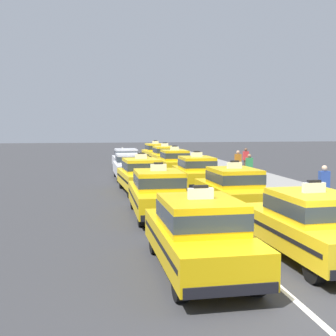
{
  "coord_description": "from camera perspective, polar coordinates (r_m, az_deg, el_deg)",
  "views": [
    {
      "loc": [
        -3.57,
        -7.04,
        3.22
      ],
      "look_at": [
        -0.39,
        12.65,
        1.3
      ],
      "focal_mm": 46.11,
      "sensor_mm": 36.0,
      "label": 1
    }
  ],
  "objects": [
    {
      "name": "ground_plane",
      "position": [
        8.52,
        17.13,
        -16.97
      ],
      "size": [
        160.0,
        160.0,
        0.0
      ],
      "primitive_type": "plane",
      "color": "#353538"
    },
    {
      "name": "lane_stripe_left_right",
      "position": [
        27.46,
        -1.63,
        -1.23
      ],
      "size": [
        0.14,
        80.0,
        0.01
      ],
      "primitive_type": "cube",
      "color": "silver",
      "rests_on": "ground"
    },
    {
      "name": "sidewalk_curb",
      "position": [
        24.07,
        13.32,
        -2.15
      ],
      "size": [
        4.0,
        90.0,
        0.15
      ],
      "primitive_type": "cube",
      "color": "gray",
      "rests_on": "ground"
    },
    {
      "name": "taxi_left_nearest",
      "position": [
        9.63,
        4.13,
        -8.6
      ],
      "size": [
        1.91,
        4.6,
        1.96
      ],
      "color": "black",
      "rests_on": "ground"
    },
    {
      "name": "taxi_left_second",
      "position": [
        15.43,
        -1.32,
        -3.23
      ],
      "size": [
        1.84,
        4.57,
        1.96
      ],
      "color": "black",
      "rests_on": "ground"
    },
    {
      "name": "taxi_left_third",
      "position": [
        21.13,
        -3.62,
        -0.87
      ],
      "size": [
        2.11,
        4.67,
        1.96
      ],
      "color": "black",
      "rests_on": "ground"
    },
    {
      "name": "sedan_left_fourth",
      "position": [
        26.5,
        -5.15,
        0.35
      ],
      "size": [
        1.86,
        4.34,
        1.58
      ],
      "color": "black",
      "rests_on": "ground"
    },
    {
      "name": "sedan_left_fifth",
      "position": [
        32.06,
        -5.59,
        1.24
      ],
      "size": [
        1.92,
        4.36,
        1.58
      ],
      "color": "black",
      "rests_on": "ground"
    },
    {
      "name": "taxi_right_nearest",
      "position": [
        11.05,
        18.31,
        -7.03
      ],
      "size": [
        2.01,
        4.63,
        1.96
      ],
      "color": "black",
      "rests_on": "ground"
    },
    {
      "name": "taxi_right_second",
      "position": [
        16.48,
        8.61,
        -2.73
      ],
      "size": [
        1.99,
        4.63,
        1.96
      ],
      "color": "black",
      "rests_on": "ground"
    },
    {
      "name": "taxi_right_third",
      "position": [
        22.47,
        3.77,
        -0.49
      ],
      "size": [
        1.83,
        4.56,
        1.96
      ],
      "color": "black",
      "rests_on": "ground"
    },
    {
      "name": "taxi_right_fourth",
      "position": [
        28.72,
        0.84,
        0.83
      ],
      "size": [
        1.87,
        4.58,
        1.96
      ],
      "color": "black",
      "rests_on": "ground"
    },
    {
      "name": "taxi_right_fifth",
      "position": [
        34.35,
        -0.46,
        1.6
      ],
      "size": [
        1.96,
        4.61,
        1.96
      ],
      "color": "black",
      "rests_on": "ground"
    },
    {
      "name": "taxi_right_sixth",
      "position": [
        39.51,
        -1.7,
        2.11
      ],
      "size": [
        2.05,
        4.65,
        1.96
      ],
      "color": "black",
      "rests_on": "ground"
    },
    {
      "name": "pedestrian_mid_block",
      "position": [
        29.09,
        10.26,
        0.98
      ],
      "size": [
        0.47,
        0.24,
        1.64
      ],
      "color": "#473828",
      "rests_on": "sidewalk_curb"
    },
    {
      "name": "pedestrian_by_storefront",
      "position": [
        16.57,
        19.9,
        -2.52
      ],
      "size": [
        0.36,
        0.24,
        1.68
      ],
      "color": "#473828",
      "rests_on": "sidewalk_curb"
    },
    {
      "name": "pedestrian_trailing",
      "position": [
        25.43,
        9.26,
        0.41
      ],
      "size": [
        0.47,
        0.24,
        1.69
      ],
      "color": "#473828",
      "rests_on": "sidewalk_curb"
    },
    {
      "name": "pedestrian_far_corner",
      "position": [
        24.37,
        10.71,
        0.0
      ],
      "size": [
        0.47,
        0.24,
        1.56
      ],
      "color": "slate",
      "rests_on": "sidewalk_curb"
    }
  ]
}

